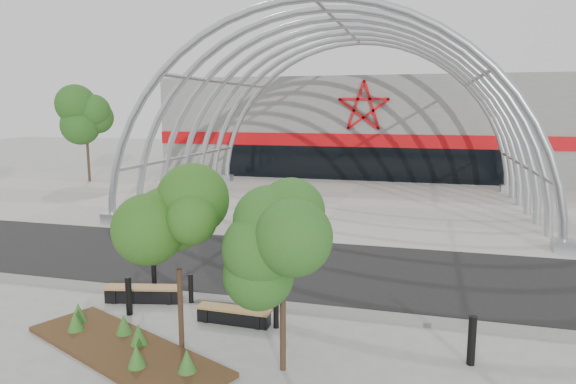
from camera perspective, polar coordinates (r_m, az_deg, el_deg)
name	(u,v)px	position (r m, az deg, el deg)	size (l,w,h in m)	color
ground	(252,302)	(15.26, -4.01, -12.07)	(140.00, 140.00, 0.00)	gray
road	(284,266)	(18.41, -0.41, -8.23)	(140.00, 7.00, 0.02)	black
forecourt	(340,205)	(29.81, 5.78, -1.43)	(60.00, 17.00, 0.04)	#A7A096
kerb	(249,303)	(15.02, -4.33, -12.19)	(60.00, 0.50, 0.12)	slate
arena_building	(373,126)	(47.12, 9.46, 7.30)	(34.00, 15.24, 8.00)	slate
vault_canopy	(340,205)	(29.81, 5.78, -1.44)	(20.80, 15.80, 20.36)	#A3A9AE
planting_bed	(123,345)	(12.96, -17.85, -15.87)	(5.92, 3.93, 0.60)	#3A2916
street_tree_0	(178,235)	(11.80, -12.13, -4.73)	(1.67, 1.67, 3.81)	#321E14
street_tree_1	(283,245)	(10.65, -0.59, -5.91)	(1.63, 1.63, 3.85)	black
bench_0	(143,294)	(15.74, -15.78, -10.87)	(2.25, 0.95, 0.46)	black
bench_1	(234,316)	(13.84, -6.05, -13.52)	(2.00, 0.49, 0.42)	black
bollard_0	(154,279)	(16.23, -14.65, -9.34)	(0.14, 0.14, 0.90)	black
bollard_1	(129,296)	(14.82, -17.28, -10.97)	(0.17, 0.17, 1.06)	black
bollard_2	(191,288)	(15.27, -10.74, -10.49)	(0.14, 0.14, 0.85)	black
bollard_3	(276,311)	(13.42, -1.34, -13.12)	(0.14, 0.14, 0.88)	black
bollard_4	(472,341)	(12.30, 19.74, -15.27)	(0.18, 0.18, 1.11)	black
bg_tree_0	(86,120)	(41.56, -21.55, 7.42)	(3.00, 3.00, 6.45)	black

